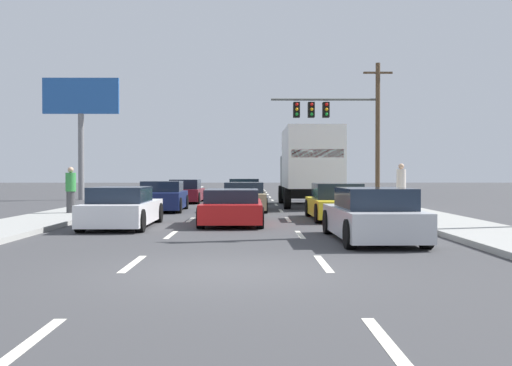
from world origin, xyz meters
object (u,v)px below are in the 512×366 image
(car_green, at_px, (245,192))
(car_white, at_px, (122,208))
(car_red, at_px, (232,207))
(traffic_signal_mast, at_px, (329,117))
(roadside_billboard, at_px, (81,111))
(car_maroon, at_px, (186,192))
(box_truck, at_px, (309,164))
(pedestrian_mid_block, at_px, (401,186))
(car_silver, at_px, (372,216))
(utility_pole_mid, at_px, (378,129))
(car_navy, at_px, (162,197))
(car_yellow, at_px, (337,203))
(car_tan, at_px, (244,197))
(pedestrian_near_corner, at_px, (71,190))

(car_green, bearing_deg, car_white, -103.29)
(car_red, relative_size, traffic_signal_mast, 0.68)
(roadside_billboard, bearing_deg, car_maroon, -28.34)
(box_truck, height_order, pedestrian_mid_block, box_truck)
(car_white, xyz_separation_m, box_truck, (6.71, 11.22, 1.53))
(car_silver, height_order, utility_pole_mid, utility_pole_mid)
(car_green, height_order, box_truck, box_truck)
(car_navy, relative_size, roadside_billboard, 0.54)
(utility_pole_mid, bearing_deg, car_red, -115.64)
(pedestrian_mid_block, bearing_deg, roadside_billboard, 144.42)
(car_maroon, distance_m, car_white, 14.82)
(car_red, bearing_deg, car_maroon, 102.35)
(car_white, height_order, roadside_billboard, roadside_billboard)
(car_yellow, bearing_deg, car_tan, 123.98)
(car_white, xyz_separation_m, pedestrian_mid_block, (10.07, 6.61, 0.53))
(box_truck, relative_size, pedestrian_near_corner, 4.54)
(car_maroon, relative_size, car_silver, 0.94)
(car_silver, bearing_deg, car_white, 151.64)
(box_truck, relative_size, utility_pole_mid, 0.93)
(box_truck, height_order, utility_pole_mid, utility_pole_mid)
(car_maroon, distance_m, car_silver, 19.58)
(car_tan, bearing_deg, utility_pole_mid, 53.38)
(car_tan, xyz_separation_m, pedestrian_near_corner, (-6.48, -3.33, 0.42))
(pedestrian_near_corner, bearing_deg, roadside_billboard, 104.54)
(car_maroon, xyz_separation_m, car_green, (3.23, 0.02, 0.01))
(car_silver, relative_size, roadside_billboard, 0.58)
(car_red, xyz_separation_m, pedestrian_near_corner, (-6.17, 3.31, 0.47))
(car_navy, height_order, car_tan, car_navy)
(car_silver, relative_size, traffic_signal_mast, 0.63)
(car_tan, bearing_deg, car_navy, -177.11)
(utility_pole_mid, height_order, pedestrian_near_corner, utility_pole_mid)
(car_tan, xyz_separation_m, utility_pole_mid, (8.12, 10.93, 3.78))
(car_green, relative_size, car_silver, 0.95)
(car_yellow, relative_size, pedestrian_mid_block, 2.23)
(car_white, height_order, car_silver, car_silver)
(pedestrian_near_corner, bearing_deg, car_navy, 46.83)
(car_green, distance_m, car_yellow, 12.39)
(car_maroon, relative_size, utility_pole_mid, 0.48)
(car_maroon, bearing_deg, pedestrian_near_corner, -107.07)
(car_red, height_order, traffic_signal_mast, traffic_signal_mast)
(car_navy, bearing_deg, car_tan, 2.89)
(box_truck, distance_m, roadside_billboard, 15.48)
(car_navy, height_order, car_silver, car_navy)
(car_red, bearing_deg, pedestrian_near_corner, 151.76)
(traffic_signal_mast, distance_m, pedestrian_mid_block, 13.26)
(traffic_signal_mast, height_order, roadside_billboard, roadside_billboard)
(car_red, bearing_deg, pedestrian_mid_block, 38.69)
(car_navy, xyz_separation_m, box_truck, (6.66, 3.61, 1.50))
(car_tan, distance_m, car_red, 6.65)
(traffic_signal_mast, xyz_separation_m, roadside_billboard, (-15.28, -0.67, 0.30))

